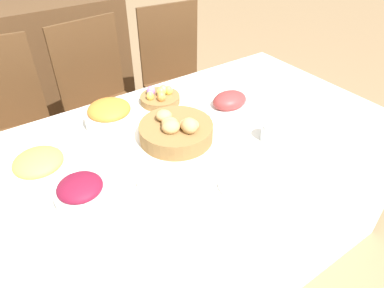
# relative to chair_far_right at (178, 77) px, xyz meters

# --- Properties ---
(ground_plane) EXTENTS (12.00, 12.00, 0.00)m
(ground_plane) POSITION_rel_chair_far_right_xyz_m (-0.54, -0.87, -0.51)
(ground_plane) COLOR #937551
(dining_table) EXTENTS (1.87, 1.00, 0.72)m
(dining_table) POSITION_rel_chair_far_right_xyz_m (-0.54, -0.87, -0.15)
(dining_table) COLOR silver
(dining_table) RESTS_ON ground
(chair_far_right) EXTENTS (0.46, 0.46, 0.96)m
(chair_far_right) POSITION_rel_chair_far_right_xyz_m (0.00, 0.00, 0.00)
(chair_far_right) COLOR brown
(chair_far_right) RESTS_ON ground
(chair_far_left) EXTENTS (0.47, 0.47, 0.96)m
(chair_far_left) POSITION_rel_chair_far_right_xyz_m (-1.07, -0.00, 0.00)
(chair_far_left) COLOR brown
(chair_far_left) RESTS_ON ground
(chair_far_center) EXTENTS (0.46, 0.46, 0.96)m
(chair_far_center) POSITION_rel_chair_far_right_xyz_m (-0.54, 0.00, 0.00)
(chair_far_center) COLOR brown
(chair_far_center) RESTS_ON ground
(sideboard) EXTENTS (1.45, 0.44, 0.91)m
(sideboard) POSITION_rel_chair_far_right_xyz_m (-0.78, 0.82, -0.06)
(sideboard) COLOR brown
(sideboard) RESTS_ON ground
(bread_basket) EXTENTS (0.30, 0.30, 0.12)m
(bread_basket) POSITION_rel_chair_far_right_xyz_m (-0.54, -0.84, 0.25)
(bread_basket) COLOR olive
(bread_basket) RESTS_ON dining_table
(egg_basket) EXTENTS (0.19, 0.19, 0.08)m
(egg_basket) POSITION_rel_chair_far_right_xyz_m (-0.44, -0.54, 0.24)
(egg_basket) COLOR olive
(egg_basket) RESTS_ON dining_table
(ham_platter) EXTENTS (0.26, 0.18, 0.08)m
(ham_platter) POSITION_rel_chair_far_right_xyz_m (-0.20, -0.76, 0.24)
(ham_platter) COLOR white
(ham_platter) RESTS_ON dining_table
(beet_salad_bowl) EXTENTS (0.17, 0.17, 0.10)m
(beet_salad_bowl) POSITION_rel_chair_far_right_xyz_m (-0.98, -0.97, 0.26)
(beet_salad_bowl) COLOR white
(beet_salad_bowl) RESTS_ON dining_table
(carrot_bowl) EXTENTS (0.21, 0.21, 0.11)m
(carrot_bowl) POSITION_rel_chair_far_right_xyz_m (-0.72, -0.59, 0.26)
(carrot_bowl) COLOR white
(carrot_bowl) RESTS_ON dining_table
(pineapple_bowl) EXTENTS (0.20, 0.20, 0.09)m
(pineapple_bowl) POSITION_rel_chair_far_right_xyz_m (-1.05, -0.75, 0.25)
(pineapple_bowl) COLOR silver
(pineapple_bowl) RESTS_ON dining_table
(dinner_plate) EXTENTS (0.23, 0.23, 0.01)m
(dinner_plate) POSITION_rel_chair_far_right_xyz_m (-0.47, -1.21, 0.21)
(dinner_plate) COLOR white
(dinner_plate) RESTS_ON dining_table
(fork) EXTENTS (0.02, 0.19, 0.00)m
(fork) POSITION_rel_chair_far_right_xyz_m (-0.61, -1.21, 0.21)
(fork) COLOR #B7B7BC
(fork) RESTS_ON dining_table
(knife) EXTENTS (0.02, 0.19, 0.00)m
(knife) POSITION_rel_chair_far_right_xyz_m (-0.33, -1.21, 0.21)
(knife) COLOR #B7B7BC
(knife) RESTS_ON dining_table
(spoon) EXTENTS (0.02, 0.19, 0.00)m
(spoon) POSITION_rel_chair_far_right_xyz_m (-0.30, -1.21, 0.21)
(spoon) COLOR #B7B7BC
(spoon) RESTS_ON dining_table
(drinking_cup) EXTENTS (0.08, 0.08, 0.08)m
(drinking_cup) POSITION_rel_chair_far_right_xyz_m (-0.23, -1.06, 0.25)
(drinking_cup) COLOR silver
(drinking_cup) RESTS_ON dining_table
(butter_dish) EXTENTS (0.14, 0.08, 0.03)m
(butter_dish) POSITION_rel_chair_far_right_xyz_m (-0.74, -1.05, 0.23)
(butter_dish) COLOR white
(butter_dish) RESTS_ON dining_table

